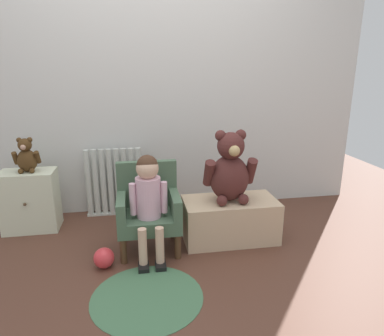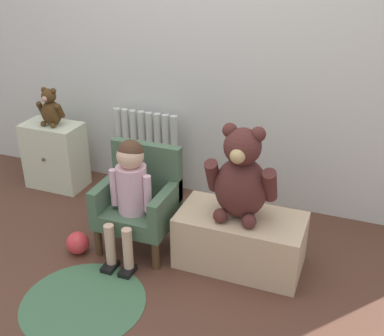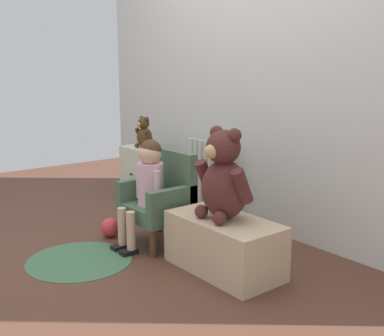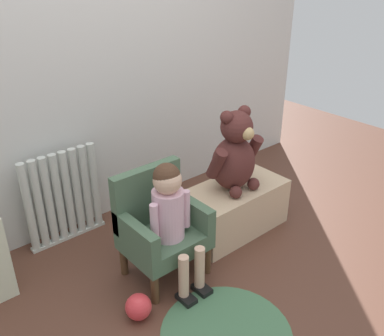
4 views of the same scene
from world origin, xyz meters
name	(u,v)px [view 2 (image 2 of 4)]	position (x,y,z in m)	size (l,w,h in m)	color
ground_plane	(122,289)	(0.00, 0.00, 0.00)	(6.00, 6.00, 0.00)	#523124
back_wall	(200,22)	(0.00, 1.18, 1.20)	(3.80, 0.05, 2.40)	silver
radiator	(146,152)	(-0.36, 1.06, 0.30)	(0.50, 0.05, 0.60)	beige
small_dresser	(55,155)	(-1.01, 0.87, 0.24)	(0.42, 0.27, 0.49)	beige
child_armchair	(140,200)	(-0.09, 0.42, 0.31)	(0.43, 0.36, 0.62)	#466048
child_figure	(130,184)	(-0.09, 0.32, 0.46)	(0.25, 0.35, 0.71)	#D9ABBD
low_bench	(240,240)	(0.52, 0.44, 0.16)	(0.70, 0.36, 0.32)	tan
large_teddy_bear	(241,178)	(0.51, 0.44, 0.55)	(0.38, 0.27, 0.53)	#4E2421
small_teddy_bear	(51,109)	(-0.99, 0.87, 0.61)	(0.20, 0.14, 0.27)	#482F16
floor_rug	(83,302)	(-0.14, -0.16, 0.00)	(0.64, 0.64, 0.01)	#426C4A
toy_ball	(78,243)	(-0.40, 0.20, 0.07)	(0.13, 0.13, 0.13)	#DA353B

